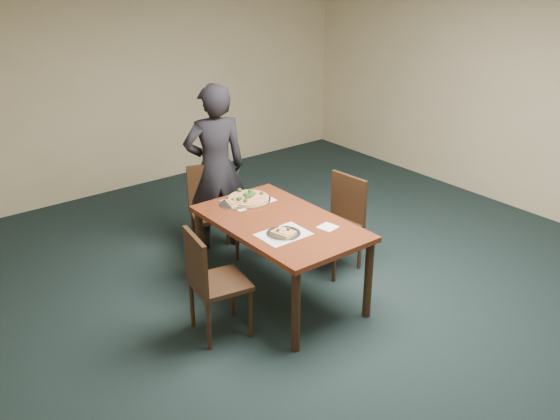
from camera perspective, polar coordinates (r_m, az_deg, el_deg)
ground at (r=5.49m, az=8.28°, el=-9.18°), size 8.00×8.00×0.00m
room_shell at (r=4.78m, az=9.50°, el=8.62°), size 8.00×8.00×8.00m
dining_table at (r=5.32m, az=0.00°, el=-1.89°), size 0.90×1.50×0.75m
chair_far at (r=6.22m, az=-6.26°, el=0.44°), size 0.53×0.53×0.91m
chair_left at (r=4.92m, az=-6.38°, el=-6.23°), size 0.49×0.49×0.91m
chair_right at (r=5.94m, az=5.50°, el=-0.67°), size 0.45×0.45×0.91m
diner at (r=6.24m, az=-5.93°, el=3.84°), size 0.71×0.57×1.70m
placemat_main at (r=5.70m, az=-2.88°, el=0.88°), size 0.42×0.32×0.00m
placemat_near at (r=5.05m, az=0.33°, el=-2.23°), size 0.40×0.30×0.00m
pizza_pan at (r=5.69m, az=-2.90°, el=1.10°), size 0.41×0.41×0.07m
slice_plate_near at (r=5.04m, az=0.33°, el=-2.10°), size 0.28×0.28×0.05m
slice_plate_far at (r=5.62m, az=-4.14°, el=0.63°), size 0.28×0.28×0.05m
napkin at (r=5.18m, az=4.39°, el=-1.57°), size 0.16×0.16×0.01m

